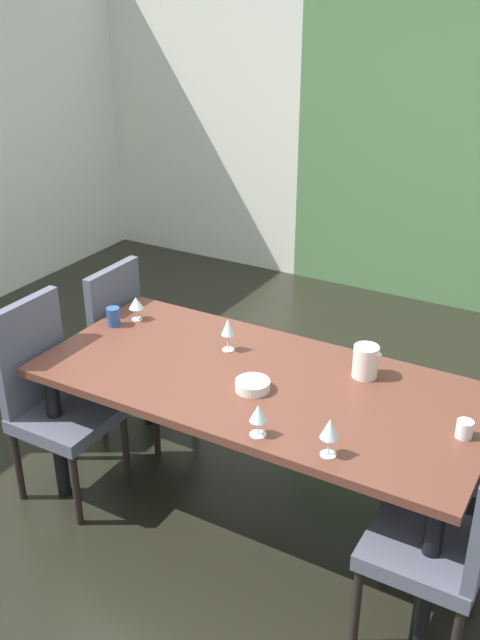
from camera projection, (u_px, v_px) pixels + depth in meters
name	position (u px, v px, depth m)	size (l,w,h in m)	color
ground_plane	(183.00, 476.00, 3.82)	(5.47, 5.95, 0.02)	black
back_panel_interior	(199.00, 110.00, 6.29)	(2.01, 0.10, 2.70)	silver
dining_table	(259.00, 393.00, 3.27)	(2.06, 0.96, 0.76)	brown
chair_left_near	(52.00, 394.00, 3.51)	(0.44, 0.44, 1.03)	#4C4F5D
chair_left_far	(133.00, 344.00, 4.03)	(0.44, 0.44, 0.97)	#4C4F5D
chair_right_near	(449.00, 538.00, 2.65)	(0.44, 0.44, 0.94)	#4C4F5D
wine_glass_right	(330.00, 429.00, 2.67)	(0.07, 0.07, 0.16)	silver
wine_glass_east	(136.00, 303.00, 3.76)	(0.08, 0.08, 0.13)	silver
wine_glass_south	(228.00, 328.00, 3.44)	(0.07, 0.07, 0.17)	silver
wine_glass_corner	(258.00, 414.00, 2.80)	(0.07, 0.07, 0.14)	silver
serving_bowl_center	(253.00, 385.00, 3.14)	(0.16, 0.16, 0.05)	silver
cup_rear	(464.00, 429.00, 2.81)	(0.07, 0.07, 0.07)	white
cup_left	(113.00, 317.00, 3.72)	(0.07, 0.07, 0.10)	#2A4D8C
pitcher_north	(366.00, 361.00, 3.23)	(0.13, 0.12, 0.15)	silver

